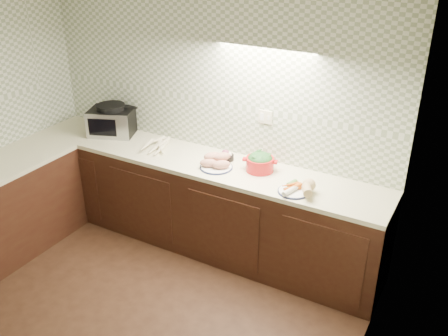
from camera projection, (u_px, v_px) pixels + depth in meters
The scene contains 8 objects.
room at pixel (66, 143), 3.12m from camera, with size 3.60×3.60×2.60m.
counter at pixel (85, 222), 4.47m from camera, with size 3.60×3.60×0.90m.
toaster_oven at pixel (112, 120), 5.10m from camera, with size 0.54×0.48×0.31m.
parsnip_pile at pixel (154, 145), 4.82m from camera, with size 0.37×0.39×0.08m.
sweet_potato_plate at pixel (216, 162), 4.43m from camera, with size 0.30×0.29×0.13m.
onion_bowl at pixel (226, 156), 4.58m from camera, with size 0.13×0.13×0.10m.
dutch_oven at pixel (260, 162), 4.36m from camera, with size 0.31×0.31×0.17m.
veg_plate at pixel (300, 187), 4.03m from camera, with size 0.33×0.33×0.12m.
Camera 1 is at (2.26, -2.01, 2.87)m, focal length 40.00 mm.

